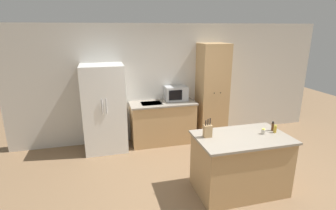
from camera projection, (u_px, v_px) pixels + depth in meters
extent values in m
plane|color=#846647|center=(213.00, 189.00, 4.23)|extent=(14.00, 14.00, 0.00)
cube|color=beige|center=(174.00, 82.00, 6.02)|extent=(7.20, 0.06, 2.60)
cube|color=white|center=(104.00, 109.00, 5.40)|extent=(0.85, 0.67, 1.81)
cylinder|color=silver|center=(102.00, 107.00, 5.02)|extent=(0.02, 0.02, 0.30)
cylinder|color=silver|center=(106.00, 106.00, 5.04)|extent=(0.02, 0.02, 0.30)
cube|color=tan|center=(163.00, 123.00, 5.87)|extent=(1.40, 0.59, 0.90)
cube|color=gray|center=(163.00, 103.00, 5.74)|extent=(1.44, 0.63, 0.03)
cube|color=#9EA0A3|center=(151.00, 103.00, 5.68)|extent=(0.44, 0.34, 0.01)
cube|color=tan|center=(212.00, 92.00, 6.00)|extent=(0.63, 0.54, 2.18)
sphere|color=black|center=(214.00, 93.00, 5.71)|extent=(0.02, 0.02, 0.02)
sphere|color=black|center=(221.00, 93.00, 5.75)|extent=(0.02, 0.02, 0.02)
cube|color=tan|center=(240.00, 165.00, 4.10)|extent=(1.36, 0.82, 0.89)
cube|color=gray|center=(242.00, 137.00, 3.97)|extent=(1.42, 0.88, 0.03)
cube|color=#B2B5B7|center=(176.00, 93.00, 5.88)|extent=(0.50, 0.33, 0.32)
cube|color=black|center=(176.00, 95.00, 5.71)|extent=(0.30, 0.01, 0.22)
cube|color=tan|center=(208.00, 131.00, 3.91)|extent=(0.13, 0.08, 0.19)
cylinder|color=black|center=(206.00, 123.00, 3.87)|extent=(0.02, 0.02, 0.08)
cylinder|color=black|center=(208.00, 122.00, 3.87)|extent=(0.02, 0.02, 0.10)
cylinder|color=black|center=(210.00, 122.00, 3.88)|extent=(0.02, 0.02, 0.11)
cylinder|color=beige|center=(263.00, 132.00, 4.04)|extent=(0.06, 0.06, 0.07)
cylinder|color=#E5DB4C|center=(264.00, 129.00, 4.03)|extent=(0.05, 0.05, 0.02)
cylinder|color=#563319|center=(273.00, 127.00, 4.17)|extent=(0.04, 0.04, 0.12)
cylinder|color=black|center=(273.00, 122.00, 4.15)|extent=(0.03, 0.03, 0.03)
cylinder|color=gold|center=(275.00, 130.00, 4.09)|extent=(0.05, 0.05, 0.10)
cylinder|color=#E5DB4C|center=(275.00, 126.00, 4.07)|extent=(0.04, 0.04, 0.02)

